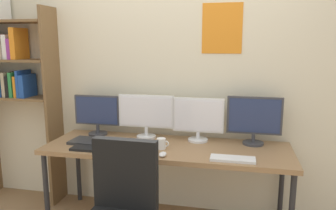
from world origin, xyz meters
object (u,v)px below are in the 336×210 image
Objects in this scene: monitor_far_left at (97,113)px; laptop_closed at (89,141)px; monitor_center_right at (198,118)px; monitor_far_right at (254,119)px; desk at (167,152)px; monitor_center_left at (146,114)px; keyboard_left at (95,149)px; coffee_mug at (161,143)px; computer_mouse at (163,154)px; keyboard_right at (233,159)px; bookshelf at (9,72)px.

laptop_closed is at bearing -83.50° from monitor_far_left.
monitor_far_right reaches higher than monitor_center_right.
desk is at bearing 6.96° from laptop_closed.
keyboard_left is at bearing -125.72° from monitor_center_left.
monitor_far_left is 4.22× the size of coffee_mug.
laptop_closed is (-0.45, -0.26, -0.21)m from monitor_center_left.
monitor_center_right is 4.71× the size of computer_mouse.
monitor_far_right is at bearing 16.30° from desk.
keyboard_right reaches higher than desk.
bookshelf is 6.26× the size of keyboard_right.
bookshelf reaches higher than laptop_closed.
desk is 6.54× the size of laptop_closed.
keyboard_left is (-1.29, -0.44, -0.22)m from monitor_far_right.
keyboard_left reaches higher than desk.
bookshelf reaches higher than monitor_center_right.
monitor_center_right is 0.43m from coffee_mug.
desk is 19.73× the size of coffee_mug.
monitor_far_left is at bearing -1.09° from bookshelf.
monitor_far_right reaches higher than keyboard_left.
monitor_center_left is 0.94m from keyboard_right.
monitor_far_left is 1.37m from keyboard_right.
keyboard_right is 3.18× the size of coffee_mug.
monitor_center_left reaches higher than desk.
monitor_far_right is at bearing -0.00° from monitor_center_left.
bookshelf is at bearing 169.37° from coffee_mug.
monitor_far_right is at bearing -0.43° from bookshelf.
monitor_center_left is (1.42, -0.02, -0.36)m from bookshelf.
desk is at bearing 95.42° from computer_mouse.
desk is at bearing -163.70° from monitor_far_right.
monitor_far_right is at bearing 13.44° from laptop_closed.
monitor_center_right is 0.55m from computer_mouse.
bookshelf is 19.89× the size of coffee_mug.
desk is 0.80m from monitor_far_left.
laptop_closed is 3.02× the size of coffee_mug.
laptop_closed is at bearing -164.57° from monitor_center_right.
keyboard_right is (1.12, 0.00, 0.00)m from keyboard_left.
monitor_center_left is 0.97m from monitor_far_right.
desk is 4.03× the size of monitor_center_left.
monitor_far_right is 4.40× the size of coffee_mug.
keyboard_left is (1.10, -0.46, -0.58)m from bookshelf.
coffee_mug is at bearing -10.63° from bookshelf.
monitor_far_left is at bearing 110.56° from keyboard_left.
bookshelf is 2.34m from keyboard_right.
bookshelf is 1.94m from monitor_center_right.
keyboard_left is at bearing 177.33° from computer_mouse.
laptop_closed is (-0.94, -0.26, -0.20)m from monitor_center_right.
desk is 0.42m from monitor_center_left.
monitor_far_right is 0.52m from keyboard_right.
desk is 0.81m from monitor_far_right.
computer_mouse is (0.27, -0.47, -0.21)m from monitor_center_left.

